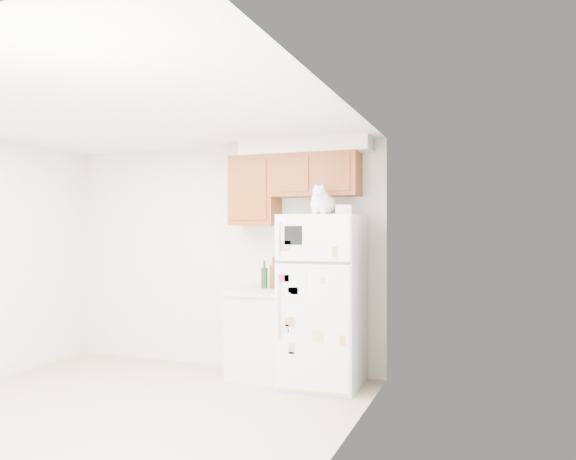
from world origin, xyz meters
The scene contains 9 objects.
ground_plane centered at (0.00, 0.00, -0.01)m, with size 3.80×4.00×0.01m, color tan.
room_shell centered at (0.12, 0.24, 1.67)m, with size 3.84×4.04×2.52m.
refrigerator centered at (1.33, 1.61, 0.85)m, with size 0.76×0.78×1.70m.
base_counter centered at (0.64, 1.68, 0.46)m, with size 0.64×0.64×0.92m.
cat centered at (1.36, 1.48, 1.81)m, with size 0.29×0.43×0.30m.
storage_box_back centered at (1.45, 1.65, 1.75)m, with size 0.18×0.13×0.10m, color white.
storage_box_front centered at (1.58, 1.45, 1.74)m, with size 0.15×0.11×0.09m, color white.
bottle_green centered at (0.60, 1.83, 1.07)m, with size 0.07×0.07×0.30m, color #19381E, non-canonical shape.
bottle_amber centered at (0.70, 1.86, 1.09)m, with size 0.08×0.08×0.34m, color #593814, non-canonical shape.
Camera 1 is at (2.93, -3.78, 1.55)m, focal length 35.00 mm.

